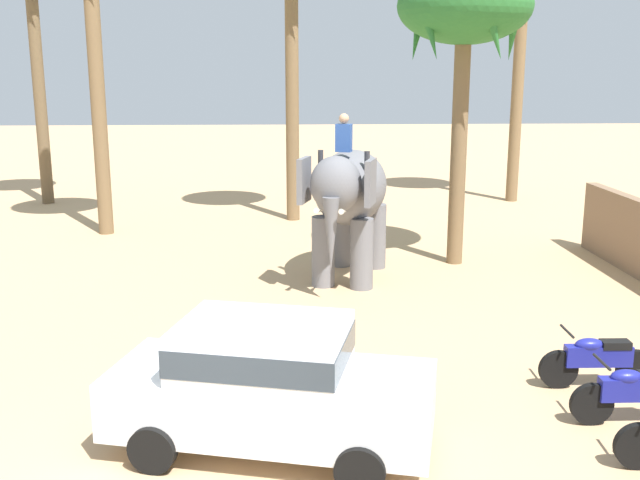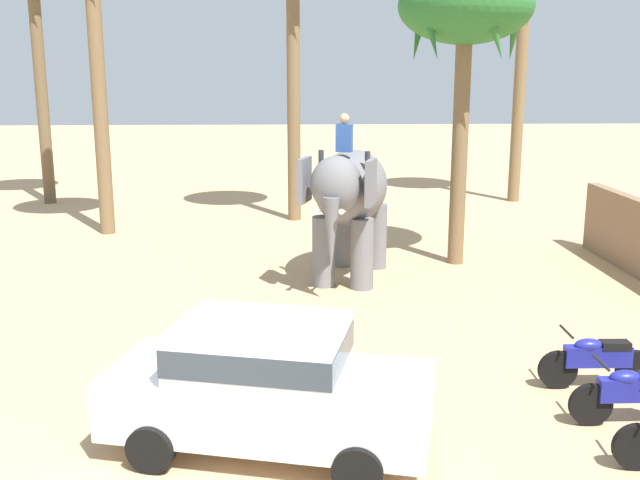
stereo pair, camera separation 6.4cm
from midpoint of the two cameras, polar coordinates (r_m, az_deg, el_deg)
car_sedan_foreground at (r=9.64m, az=-3.93°, el=-10.75°), size 4.39×2.64×1.70m
elephant_with_mahout at (r=17.05m, az=2.38°, el=3.44°), size 2.50×4.02×3.88m
motorcycle_far_in_row at (r=11.27m, az=23.14°, el=-10.76°), size 1.80×0.55×0.94m
motorcycle_end_of_row at (r=12.28m, az=20.64°, el=-8.58°), size 1.80×0.55×0.94m
palm_tree_left_of_road at (r=18.68m, az=11.20°, el=16.68°), size 3.20×3.20×7.18m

